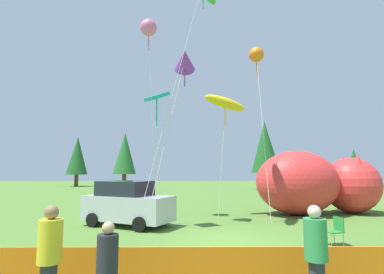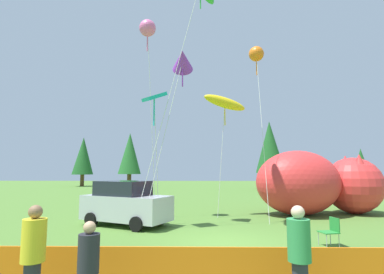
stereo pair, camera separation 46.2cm
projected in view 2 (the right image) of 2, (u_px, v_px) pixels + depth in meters
name	position (u px, v px, depth m)	size (l,w,h in m)	color
ground_plane	(224.00, 243.00, 10.27)	(120.00, 120.00, 0.00)	#4C752D
parked_car	(125.00, 204.00, 13.62)	(4.39, 3.29, 2.00)	#B7BCC1
folding_chair	(331.00, 229.00, 9.90)	(0.62, 0.62, 0.93)	#267F33
inflatable_cat	(316.00, 185.00, 17.00)	(7.75, 4.55, 3.60)	red
safety_fence	(170.00, 270.00, 6.13)	(9.45, 0.14, 1.01)	orange
spectator_in_grey_shirt	(88.00, 266.00, 5.01)	(0.36, 0.36, 1.63)	#2D2D38
spectator_in_green_shirt	(33.00, 254.00, 5.28)	(0.41, 0.41, 1.87)	#2D2D38
spectator_in_red_shirt	(299.00, 254.00, 5.32)	(0.41, 0.41, 1.86)	#2D2D38
kite_yellow_hero	(225.00, 103.00, 17.01)	(2.66, 1.38, 6.92)	silver
kite_teal_diamond	(154.00, 99.00, 13.42)	(1.24, 2.23, 6.05)	silver
kite_pink_octopus	(148.00, 29.00, 16.28)	(0.93, 1.24, 10.65)	silver
kite_orange_flower	(256.00, 54.00, 17.66)	(0.89, 3.30, 9.78)	silver
kite_purple_delta	(182.00, 61.00, 14.39)	(2.21, 1.60, 8.48)	silver
horizon_tree_east	(270.00, 147.00, 39.86)	(3.79, 3.79, 9.05)	brown
horizon_tree_west	(130.00, 154.00, 44.88)	(3.39, 3.39, 8.09)	brown
horizon_tree_mid	(361.00, 163.00, 43.80)	(2.38, 2.38, 5.67)	brown
horizon_tree_northeast	(83.00, 156.00, 47.04)	(3.22, 3.22, 7.69)	brown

